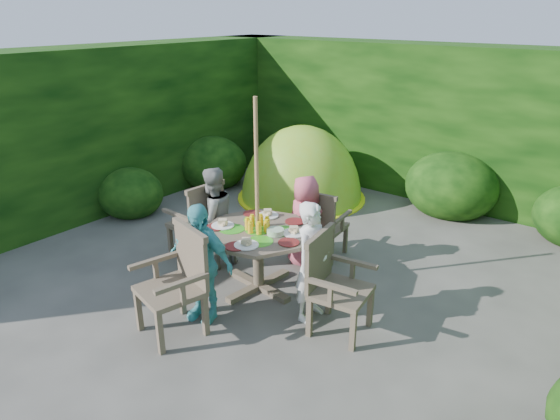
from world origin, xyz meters
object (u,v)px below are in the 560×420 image
Objects in this scene: child_right at (312,262)px; dome_tent at (301,198)px; garden_chair_front at (178,281)px; child_left at (213,218)px; garden_chair_back at (322,223)px; child_front at (200,263)px; child_back at (305,222)px; garden_chair_right at (333,283)px; garden_chair_left at (199,220)px; patio_table at (258,240)px; parasol_pole at (257,199)px.

child_right is 0.50× the size of dome_tent.
garden_chair_front is 1.36m from child_left.
garden_chair_back is 1.91m from child_front.
child_right is 1.13m from child_back.
garden_chair_left is at bearing 74.92° from garden_chair_right.
child_back is at bearing 72.04° from child_front.
patio_table is 1.11m from garden_chair_back.
dome_tent reaches higher than garden_chair_left.
garden_chair_left is (-1.09, 0.12, -0.09)m from patio_table.
garden_chair_back is at bearing 29.56° from child_right.
patio_table is 0.80m from child_right.
garden_chair_left is 0.39× the size of dome_tent.
child_front is at bearing 99.95° from garden_chair_front.
garden_chair_right is 0.84× the size of child_back.
child_front is (-0.09, -0.80, -0.46)m from parasol_pole.
garden_chair_front is at bearing -105.56° from child_front.
garden_chair_left is (-1.08, 0.12, -0.57)m from parasol_pole.
garden_chair_front reaches higher than garden_chair_left.
parasol_pole is 1.87× the size of child_back.
garden_chair_back is 0.70× the size of child_front.
garden_chair_back is 0.86× the size of garden_chair_front.
garden_chair_left reaches higher than garden_chair_back.
parasol_pole is 3.24m from dome_tent.
dome_tent is (-0.58, 2.64, -0.64)m from child_left.
child_left is at bearing 117.04° from child_front.
child_front reaches higher than garden_chair_left.
child_right is (0.66, -1.18, 0.16)m from garden_chair_back.
child_left is (-0.93, -1.01, 0.16)m from garden_chair_back.
parasol_pole is 2.46× the size of garden_chair_back.
parasol_pole is 1.27m from garden_chair_back.
child_back is (-1.00, 0.93, 0.06)m from garden_chair_right.
child_back is at bearing 123.40° from garden_chair_left.
child_right is at bearing 94.83° from child_left.
dome_tent is at bearing 116.81° from patio_table.
parasol_pole is at bearing 84.19° from child_right.
patio_table is 0.80m from child_left.
garden_chair_left is (-2.17, 0.26, 0.01)m from garden_chair_right.
patio_table is at bearing 97.42° from child_back.
child_left reaches higher than dome_tent.
garden_chair_right is 1.35m from child_front.
child_right reaches higher than garden_chair_back.
parasol_pole reaches higher than garden_chair_right.
parasol_pole is at bearing 94.83° from child_left.
patio_table is 1.09× the size of child_right.
child_front is at bearing -96.13° from parasol_pole.
child_left is 1.13m from child_front.
garden_chair_front reaches higher than garden_chair_right.
child_right is at bearing 87.18° from garden_chair_left.
garden_chair_left is 0.78× the size of child_left.
garden_chair_back is at bearing 71.53° from child_front.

